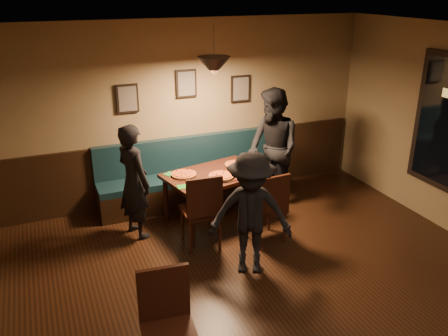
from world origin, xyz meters
The scene contains 24 objects.
floor centered at (0.00, 0.00, 0.00)m, with size 7.00×7.00×0.00m, color black.
ceiling centered at (0.00, 0.00, 2.80)m, with size 7.00×7.00×0.00m, color silver.
wall_back centered at (0.00, 3.50, 1.40)m, with size 6.00×6.00×0.00m, color #8C704F.
wainscot centered at (0.00, 3.47, 0.50)m, with size 5.88×0.06×1.00m, color black.
booth_bench centered at (0.00, 3.20, 0.50)m, with size 3.00×0.60×1.00m, color #0F232D, non-canonical shape.
picture_left centered at (-0.90, 3.47, 1.70)m, with size 0.32×0.04×0.42m, color black.
picture_center centered at (0.00, 3.47, 1.85)m, with size 0.32×0.04×0.42m, color black.
picture_right centered at (0.90, 3.47, 1.70)m, with size 0.32×0.04×0.42m, color black.
pendant_lamp centered at (0.08, 2.50, 2.25)m, with size 0.44×0.44×0.25m, color black.
dining_table centered at (0.08, 2.50, 0.37)m, with size 1.38×0.89×0.74m, color black.
chair_near_left centered at (-0.36, 1.91, 0.53)m, with size 0.46×0.46×1.05m, color black, non-canonical shape.
chair_near_right centered at (0.49, 1.71, 0.50)m, with size 0.44×0.44×1.00m, color black, non-canonical shape.
diner_left centered at (-1.08, 2.52, 0.79)m, with size 0.58×0.38×1.59m, color black.
diner_right centered at (1.08, 2.66, 0.92)m, with size 0.90×0.70×1.84m, color black.
diner_front centered at (-0.01, 1.14, 0.76)m, with size 0.98×0.56×1.51m, color black.
pizza_a centered at (-0.36, 2.60, 0.76)m, with size 0.35×0.35×0.04m, color #BE8323.
pizza_b centered at (0.12, 2.34, 0.76)m, with size 0.36×0.36×0.04m, color orange.
pizza_c centered at (0.49, 2.66, 0.76)m, with size 0.35×0.35×0.04m, color gold.
soda_glass centered at (0.62, 2.24, 0.82)m, with size 0.08×0.08×0.16m, color black.
tabasco_bottle centered at (0.56, 2.49, 0.79)m, with size 0.03×0.03×0.11m, color maroon.
napkin_a centered at (-0.52, 2.72, 0.74)m, with size 0.15×0.15×0.01m, color #1E7027.
napkin_b centered at (-0.49, 2.23, 0.74)m, with size 0.14×0.14×0.01m, color #207822.
cutlery_set centered at (0.10, 2.14, 0.74)m, with size 0.02×0.19×0.00m, color silver.
cafe_chair_far centered at (-1.37, -0.14, 0.51)m, with size 0.45×0.45×1.03m, color black, non-canonical shape.
Camera 1 is at (-2.15, -3.25, 3.27)m, focal length 37.55 mm.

